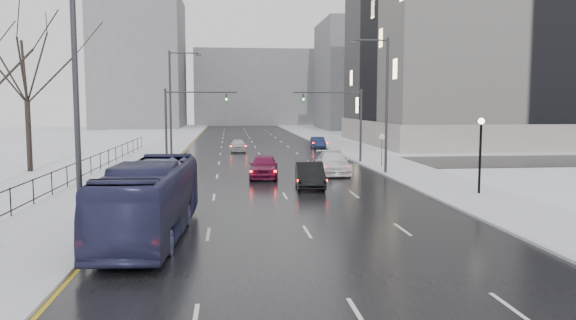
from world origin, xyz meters
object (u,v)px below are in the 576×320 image
object	(u,v)px
no_uturn_sign	(382,140)
sedan_center_far	(238,145)
sedan_right_near	(310,175)
lamppost_r_mid	(481,144)
tree_park_e	(30,173)
streetlight_r_mid	(384,98)
bus	(151,200)
sedan_right_distant	(318,143)
mast_signal_right	(349,117)
sedan_right_far	(333,163)
mast_signal_left	(179,117)
streetlight_l_near	(83,93)
sedan_center_near	(264,166)
streetlight_l_far	(173,99)

from	to	relation	value
no_uturn_sign	sedan_center_far	bearing A→B (deg)	124.27
sedan_right_near	lamppost_r_mid	bearing A→B (deg)	-19.01
tree_park_e	streetlight_r_mid	distance (m)	27.25
no_uturn_sign	streetlight_r_mid	bearing A→B (deg)	-104.48
no_uturn_sign	bus	world-z (taller)	bus
lamppost_r_mid	sedan_right_distant	distance (m)	34.42
lamppost_r_mid	sedan_right_near	xyz separation A→B (m)	(-9.16, 3.93, -2.12)
bus	streetlight_r_mid	bearing A→B (deg)	54.81
mast_signal_right	sedan_right_far	size ratio (longest dim) A/B	1.15
streetlight_r_mid	mast_signal_left	xyz separation A→B (m)	(-15.49, 8.00, -1.51)
tree_park_e	streetlight_l_near	world-z (taller)	streetlight_l_near
streetlight_l_near	sedan_right_distant	bearing A→B (deg)	70.80
streetlight_r_mid	sedan_right_distant	world-z (taller)	streetlight_r_mid
no_uturn_sign	bus	size ratio (longest dim) A/B	0.25
mast_signal_left	sedan_center_near	size ratio (longest dim) A/B	1.34
streetlight_r_mid	mast_signal_right	bearing A→B (deg)	96.00
mast_signal_left	sedan_center_far	world-z (taller)	mast_signal_left
bus	sedan_right_near	bearing A→B (deg)	59.59
lamppost_r_mid	sedan_right_far	distance (m)	12.49
tree_park_e	streetlight_l_near	distance (m)	26.61
streetlight_r_mid	no_uturn_sign	distance (m)	5.30
mast_signal_left	bus	size ratio (longest dim) A/B	0.61
tree_park_e	mast_signal_right	xyz separation A→B (m)	(25.53, 4.00, 4.11)
no_uturn_sign	lamppost_r_mid	bearing A→B (deg)	-82.67
sedan_right_far	streetlight_r_mid	bearing A→B (deg)	-3.52
sedan_right_distant	lamppost_r_mid	bearing A→B (deg)	-82.45
sedan_center_far	bus	bearing A→B (deg)	-95.79
mast_signal_left	sedan_center_near	bearing A→B (deg)	-54.32
sedan_right_near	no_uturn_sign	bearing A→B (deg)	58.03
mast_signal_right	streetlight_r_mid	bearing A→B (deg)	-84.00
streetlight_l_far	sedan_center_near	world-z (taller)	streetlight_l_far
mast_signal_left	sedan_right_distant	size ratio (longest dim) A/B	1.62
sedan_right_far	sedan_right_distant	distance (m)	23.83
lamppost_r_mid	mast_signal_left	size ratio (longest dim) A/B	0.66
sedan_center_near	sedan_right_near	bearing A→B (deg)	-57.47
lamppost_r_mid	no_uturn_sign	distance (m)	14.13
lamppost_r_mid	sedan_center_near	xyz separation A→B (m)	(-11.71, 8.78, -2.08)
streetlight_l_near	no_uturn_sign	xyz separation A→B (m)	(17.37, 24.00, -3.32)
streetlight_l_far	no_uturn_sign	distance (m)	19.41
mast_signal_right	bus	bearing A→B (deg)	-117.27
streetlight_r_mid	bus	world-z (taller)	streetlight_r_mid
streetlight_l_near	bus	xyz separation A→B (m)	(1.97, 1.77, -4.09)
streetlight_l_far	sedan_center_far	world-z (taller)	streetlight_l_far
mast_signal_right	streetlight_l_far	bearing A→B (deg)	165.52
tree_park_e	lamppost_r_mid	size ratio (longest dim) A/B	3.15
streetlight_l_far	sedan_center_near	xyz separation A→B (m)	(7.46, -13.22, -4.75)
tree_park_e	sedan_right_far	xyz separation A→B (m)	(22.70, -3.54, 0.86)
tree_park_e	sedan_right_far	size ratio (longest dim) A/B	2.40
streetlight_r_mid	tree_park_e	bearing A→B (deg)	171.37
lamppost_r_mid	no_uturn_sign	world-z (taller)	lamppost_r_mid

